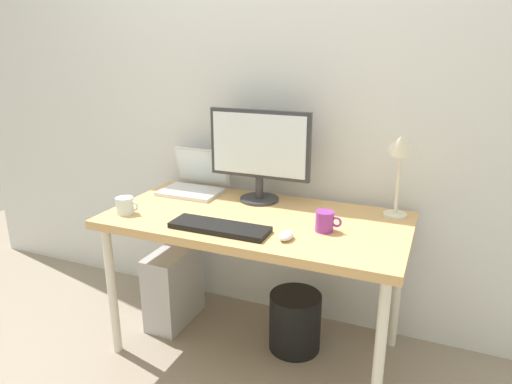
# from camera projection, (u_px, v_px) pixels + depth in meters

# --- Properties ---
(ground_plane) EXTENTS (6.00, 6.00, 0.00)m
(ground_plane) POSITION_uv_depth(u_px,v_px,m) (256.00, 347.00, 2.37)
(ground_plane) COLOR gray
(back_wall) EXTENTS (4.40, 0.04, 2.60)m
(back_wall) POSITION_uv_depth(u_px,v_px,m) (287.00, 83.00, 2.34)
(back_wall) COLOR silver
(back_wall) RESTS_ON ground_plane
(desk) EXTENTS (1.40, 0.71, 0.72)m
(desk) POSITION_uv_depth(u_px,v_px,m) (256.00, 229.00, 2.17)
(desk) COLOR tan
(desk) RESTS_ON ground_plane
(monitor) EXTENTS (0.53, 0.20, 0.47)m
(monitor) POSITION_uv_depth(u_px,v_px,m) (259.00, 150.00, 2.30)
(monitor) COLOR #333338
(monitor) RESTS_ON desk
(laptop) EXTENTS (0.32, 0.28, 0.22)m
(laptop) POSITION_uv_depth(u_px,v_px,m) (196.00, 181.00, 2.52)
(laptop) COLOR silver
(laptop) RESTS_ON desk
(desk_lamp) EXTENTS (0.11, 0.16, 0.42)m
(desk_lamp) POSITION_uv_depth(u_px,v_px,m) (400.00, 156.00, 2.04)
(desk_lamp) COLOR silver
(desk_lamp) RESTS_ON desk
(keyboard) EXTENTS (0.44, 0.14, 0.02)m
(keyboard) POSITION_uv_depth(u_px,v_px,m) (220.00, 227.00, 1.99)
(keyboard) COLOR black
(keyboard) RESTS_ON desk
(mouse) EXTENTS (0.06, 0.09, 0.03)m
(mouse) POSITION_uv_depth(u_px,v_px,m) (286.00, 236.00, 1.89)
(mouse) COLOR silver
(mouse) RESTS_ON desk
(coffee_mug) EXTENTS (0.11, 0.08, 0.09)m
(coffee_mug) POSITION_uv_depth(u_px,v_px,m) (325.00, 221.00, 1.97)
(coffee_mug) COLOR purple
(coffee_mug) RESTS_ON desk
(glass_cup) EXTENTS (0.12, 0.08, 0.08)m
(glass_cup) POSITION_uv_depth(u_px,v_px,m) (125.00, 206.00, 2.18)
(glass_cup) COLOR silver
(glass_cup) RESTS_ON desk
(computer_tower) EXTENTS (0.18, 0.36, 0.42)m
(computer_tower) POSITION_uv_depth(u_px,v_px,m) (174.00, 286.00, 2.55)
(computer_tower) COLOR #B2B2B7
(computer_tower) RESTS_ON ground_plane
(wastebasket) EXTENTS (0.26, 0.26, 0.30)m
(wastebasket) POSITION_uv_depth(u_px,v_px,m) (295.00, 321.00, 2.33)
(wastebasket) COLOR black
(wastebasket) RESTS_ON ground_plane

